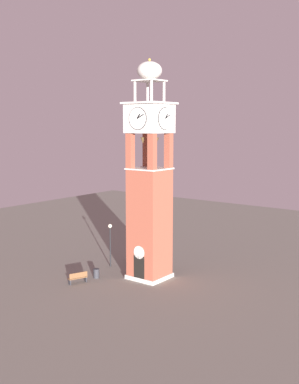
# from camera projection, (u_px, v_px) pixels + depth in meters

# --- Properties ---
(ground) EXTENTS (80.00, 80.00, 0.00)m
(ground) POSITION_uv_depth(u_px,v_px,m) (150.00, 278.00, 41.19)
(ground) COLOR gray
(clock_tower) EXTENTS (3.44, 3.44, 18.42)m
(clock_tower) POSITION_uv_depth(u_px,v_px,m) (149.00, 191.00, 40.15)
(clock_tower) COLOR #9E4C38
(clock_tower) RESTS_ON ground
(park_bench) EXTENTS (0.96, 1.65, 0.95)m
(park_bench) POSITION_uv_depth(u_px,v_px,m) (78.00, 278.00, 39.68)
(park_bench) COLOR brown
(park_bench) RESTS_ON ground
(lamp_post) EXTENTS (0.36, 0.36, 4.03)m
(lamp_post) POSITION_uv_depth(u_px,v_px,m) (110.00, 237.00, 44.08)
(lamp_post) COLOR black
(lamp_post) RESTS_ON ground
(trash_bin) EXTENTS (0.52, 0.52, 0.80)m
(trash_bin) POSITION_uv_depth(u_px,v_px,m) (96.00, 273.00, 41.11)
(trash_bin) COLOR #2D2D33
(trash_bin) RESTS_ON ground
(shrub_near_entry) EXTENTS (1.17, 1.17, 1.07)m
(shrub_near_entry) POSITION_uv_depth(u_px,v_px,m) (137.00, 257.00, 45.73)
(shrub_near_entry) COLOR #28562D
(shrub_near_entry) RESTS_ON ground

